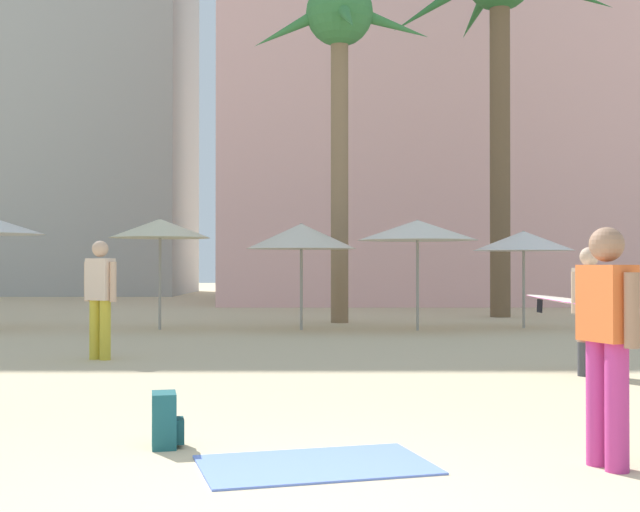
{
  "coord_description": "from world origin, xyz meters",
  "views": [
    {
      "loc": [
        -0.07,
        -4.69,
        1.4
      ],
      "look_at": [
        -0.08,
        5.47,
        1.5
      ],
      "focal_mm": 47.88,
      "sensor_mm": 36.0,
      "label": 1
    }
  ],
  "objects_px": {
    "cafe_umbrella_0": "(524,241)",
    "backpack": "(166,421)",
    "cafe_umbrella_7": "(418,230)",
    "beach_towel": "(316,465)",
    "person_near_right": "(607,336)",
    "palm_tree_left": "(340,46)",
    "person_far_left": "(101,294)",
    "cafe_umbrella_1": "(302,236)",
    "person_mid_right": "(593,305)",
    "palm_tree_far_left": "(500,17)",
    "cafe_umbrella_5": "(160,229)"
  },
  "relations": [
    {
      "from": "cafe_umbrella_0",
      "to": "backpack",
      "type": "height_order",
      "value": "cafe_umbrella_0"
    },
    {
      "from": "cafe_umbrella_7",
      "to": "beach_towel",
      "type": "xyz_separation_m",
      "value": [
        -2.11,
        -12.17,
        -2.12
      ]
    },
    {
      "from": "person_near_right",
      "to": "palm_tree_left",
      "type": "bearing_deg",
      "value": -104.09
    },
    {
      "from": "person_far_left",
      "to": "cafe_umbrella_1",
      "type": "bearing_deg",
      "value": 2.25
    },
    {
      "from": "cafe_umbrella_7",
      "to": "person_mid_right",
      "type": "relative_size",
      "value": 0.96
    },
    {
      "from": "backpack",
      "to": "cafe_umbrella_7",
      "type": "bearing_deg",
      "value": 62.52
    },
    {
      "from": "cafe_umbrella_1",
      "to": "beach_towel",
      "type": "height_order",
      "value": "cafe_umbrella_1"
    },
    {
      "from": "cafe_umbrella_1",
      "to": "person_near_right",
      "type": "relative_size",
      "value": 1.43
    },
    {
      "from": "person_near_right",
      "to": "palm_tree_far_left",
      "type": "bearing_deg",
      "value": -119.41
    },
    {
      "from": "cafe_umbrella_0",
      "to": "person_far_left",
      "type": "relative_size",
      "value": 1.27
    },
    {
      "from": "cafe_umbrella_7",
      "to": "beach_towel",
      "type": "height_order",
      "value": "cafe_umbrella_7"
    },
    {
      "from": "palm_tree_left",
      "to": "cafe_umbrella_5",
      "type": "distance_m",
      "value": 6.34
    },
    {
      "from": "cafe_umbrella_1",
      "to": "person_far_left",
      "type": "height_order",
      "value": "cafe_umbrella_1"
    },
    {
      "from": "backpack",
      "to": "person_near_right",
      "type": "distance_m",
      "value": 3.3
    },
    {
      "from": "palm_tree_far_left",
      "to": "cafe_umbrella_5",
      "type": "height_order",
      "value": "palm_tree_far_left"
    },
    {
      "from": "cafe_umbrella_1",
      "to": "cafe_umbrella_5",
      "type": "bearing_deg",
      "value": 177.86
    },
    {
      "from": "backpack",
      "to": "cafe_umbrella_1",
      "type": "bearing_deg",
      "value": 74.41
    },
    {
      "from": "backpack",
      "to": "person_far_left",
      "type": "bearing_deg",
      "value": 97.09
    },
    {
      "from": "beach_towel",
      "to": "person_far_left",
      "type": "distance_m",
      "value": 7.4
    },
    {
      "from": "palm_tree_left",
      "to": "person_far_left",
      "type": "distance_m",
      "value": 10.47
    },
    {
      "from": "cafe_umbrella_0",
      "to": "cafe_umbrella_5",
      "type": "bearing_deg",
      "value": -177.22
    },
    {
      "from": "backpack",
      "to": "person_near_right",
      "type": "bearing_deg",
      "value": -23.72
    },
    {
      "from": "cafe_umbrella_0",
      "to": "person_near_right",
      "type": "distance_m",
      "value": 13.16
    },
    {
      "from": "cafe_umbrella_1",
      "to": "backpack",
      "type": "distance_m",
      "value": 11.88
    },
    {
      "from": "palm_tree_far_left",
      "to": "palm_tree_left",
      "type": "xyz_separation_m",
      "value": [
        -4.31,
        -2.23,
        -1.36
      ]
    },
    {
      "from": "palm_tree_left",
      "to": "cafe_umbrella_5",
      "type": "relative_size",
      "value": 3.48
    },
    {
      "from": "palm_tree_far_left",
      "to": "backpack",
      "type": "height_order",
      "value": "palm_tree_far_left"
    },
    {
      "from": "cafe_umbrella_7",
      "to": "person_near_right",
      "type": "distance_m",
      "value": 12.3
    },
    {
      "from": "cafe_umbrella_0",
      "to": "beach_towel",
      "type": "height_order",
      "value": "cafe_umbrella_0"
    },
    {
      "from": "cafe_umbrella_0",
      "to": "person_near_right",
      "type": "height_order",
      "value": "cafe_umbrella_0"
    },
    {
      "from": "cafe_umbrella_5",
      "to": "beach_towel",
      "type": "distance_m",
      "value": 13.07
    },
    {
      "from": "cafe_umbrella_1",
      "to": "person_mid_right",
      "type": "bearing_deg",
      "value": -63.55
    },
    {
      "from": "palm_tree_far_left",
      "to": "person_near_right",
      "type": "relative_size",
      "value": 6.1
    },
    {
      "from": "backpack",
      "to": "person_near_right",
      "type": "relative_size",
      "value": 0.25
    },
    {
      "from": "cafe_umbrella_0",
      "to": "cafe_umbrella_7",
      "type": "height_order",
      "value": "cafe_umbrella_7"
    },
    {
      "from": "person_near_right",
      "to": "cafe_umbrella_5",
      "type": "bearing_deg",
      "value": -86.45
    },
    {
      "from": "beach_towel",
      "to": "person_far_left",
      "type": "xyz_separation_m",
      "value": [
        -3.2,
        6.61,
        0.95
      ]
    },
    {
      "from": "cafe_umbrella_5",
      "to": "backpack",
      "type": "bearing_deg",
      "value": -79.15
    },
    {
      "from": "person_far_left",
      "to": "cafe_umbrella_5",
      "type": "bearing_deg",
      "value": 30.79
    },
    {
      "from": "cafe_umbrella_5",
      "to": "beach_towel",
      "type": "bearing_deg",
      "value": -74.62
    },
    {
      "from": "beach_towel",
      "to": "person_far_left",
      "type": "bearing_deg",
      "value": 115.86
    },
    {
      "from": "cafe_umbrella_5",
      "to": "beach_towel",
      "type": "xyz_separation_m",
      "value": [
        3.42,
        -12.42,
        -2.17
      ]
    },
    {
      "from": "palm_tree_far_left",
      "to": "backpack",
      "type": "relative_size",
      "value": 24.07
    },
    {
      "from": "cafe_umbrella_5",
      "to": "backpack",
      "type": "relative_size",
      "value": 5.68
    },
    {
      "from": "person_near_right",
      "to": "cafe_umbrella_0",
      "type": "bearing_deg",
      "value": -120.93
    },
    {
      "from": "backpack",
      "to": "person_mid_right",
      "type": "relative_size",
      "value": 0.16
    },
    {
      "from": "cafe_umbrella_0",
      "to": "palm_tree_left",
      "type": "bearing_deg",
      "value": 156.42
    },
    {
      "from": "cafe_umbrella_7",
      "to": "cafe_umbrella_5",
      "type": "bearing_deg",
      "value": 177.34
    },
    {
      "from": "beach_towel",
      "to": "cafe_umbrella_1",
      "type": "bearing_deg",
      "value": 91.71
    },
    {
      "from": "beach_towel",
      "to": "person_mid_right",
      "type": "bearing_deg",
      "value": 53.72
    }
  ]
}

